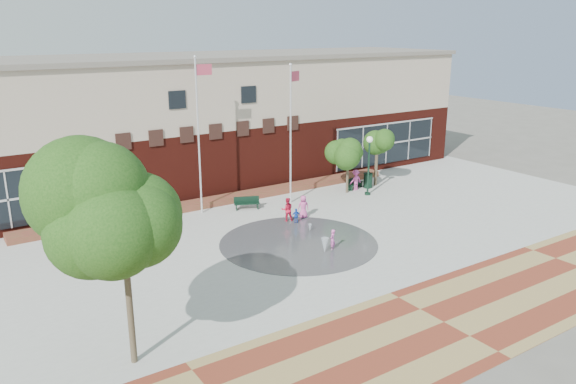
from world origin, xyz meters
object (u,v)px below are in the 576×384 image
tree_big_left (120,199)px  child_splash (332,240)px  flagpole_right (291,127)px  trash_can (368,180)px  bench_left (140,232)px  flagpole_left (199,128)px

tree_big_left → child_splash: 13.68m
flagpole_right → tree_big_left: size_ratio=1.09×
flagpole_right → trash_can: bearing=-25.4°
flagpole_right → bench_left: 11.42m
flagpole_left → tree_big_left: flagpole_left is taller
bench_left → trash_can: (16.90, 0.54, 0.27)m
flagpole_left → flagpole_right: bearing=-11.1°
flagpole_left → flagpole_right: size_ratio=1.06×
flagpole_left → child_splash: bearing=-70.7°
trash_can → bench_left: bearing=-178.2°
flagpole_left → trash_can: size_ratio=8.79×
flagpole_left → flagpole_right: 5.87m
bench_left → child_splash: (7.63, -7.28, 0.28)m
flagpole_left → tree_big_left: bearing=-122.0°
trash_can → tree_big_left: (-21.15, -12.07, 5.30)m
flagpole_right → trash_can: (6.52, -0.13, -4.44)m
flagpole_right → bench_left: flagpole_right is taller
flagpole_right → bench_left: bearing=159.4°
flagpole_right → trash_can: flagpole_right is taller
flagpole_right → child_splash: bearing=-133.4°
trash_can → child_splash: bearing=-139.9°
bench_left → trash_can: size_ratio=1.63×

